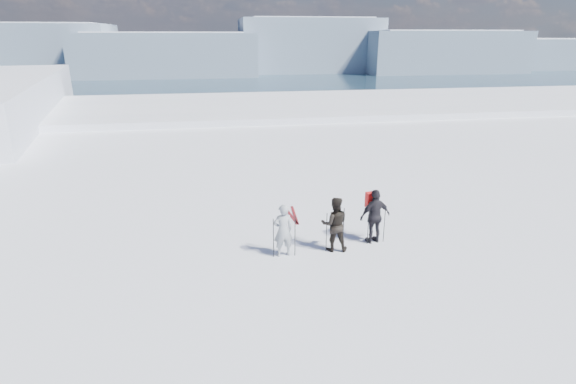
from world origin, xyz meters
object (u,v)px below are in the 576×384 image
at_px(skier_grey, 283,230).
at_px(skier_pack, 375,216).
at_px(skis_loose, 293,215).
at_px(skier_dark, 335,224).

height_order(skier_grey, skier_pack, skier_pack).
height_order(skier_grey, skis_loose, skier_grey).
xyz_separation_m(skier_grey, skis_loose, (0.83, 2.98, -0.78)).
distance_m(skier_grey, skis_loose, 3.19).
bearing_deg(skier_grey, skis_loose, -114.85).
bearing_deg(skier_dark, skis_loose, -66.52).
relative_size(skier_grey, skier_pack, 0.92).
bearing_deg(skis_loose, skier_grey, -105.55).
xyz_separation_m(skier_dark, skis_loose, (-0.73, 2.87, -0.82)).
relative_size(skier_grey, skier_dark, 0.95).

